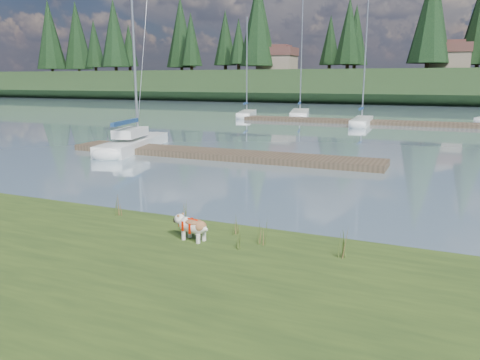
% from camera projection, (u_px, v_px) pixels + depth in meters
% --- Properties ---
extents(ground, '(200.00, 200.00, 0.00)m').
position_uv_depth(ground, '(367.00, 124.00, 40.08)').
color(ground, '#809CAC').
rests_on(ground, ground).
extents(bank, '(60.00, 9.00, 0.35)m').
position_uv_depth(bank, '(34.00, 297.00, 7.76)').
color(bank, '#374E1B').
rests_on(bank, ground).
extents(ridge, '(200.00, 20.00, 5.00)m').
position_uv_depth(ridge, '(408.00, 87.00, 78.11)').
color(ridge, '#1F3419').
rests_on(ridge, ground).
extents(bulldog, '(0.88, 0.45, 0.52)m').
position_uv_depth(bulldog, '(193.00, 225.00, 9.94)').
color(bulldog, silver).
rests_on(bulldog, bank).
extents(sailboat_main, '(3.30, 7.88, 11.25)m').
position_uv_depth(sailboat_main, '(138.00, 140.00, 25.83)').
color(sailboat_main, white).
rests_on(sailboat_main, ground).
extents(dock_near, '(16.00, 2.00, 0.30)m').
position_uv_depth(dock_near, '(217.00, 154.00, 22.78)').
color(dock_near, '#4C3D2C').
rests_on(dock_near, ground).
extents(dock_far, '(26.00, 2.20, 0.30)m').
position_uv_depth(dock_far, '(391.00, 123.00, 39.27)').
color(dock_far, '#4C3D2C').
rests_on(dock_far, ground).
extents(sailboat_bg_0, '(2.99, 6.74, 9.77)m').
position_uv_depth(sailboat_bg_0, '(247.00, 113.00, 47.67)').
color(sailboat_bg_0, white).
rests_on(sailboat_bg_0, ground).
extents(sailboat_bg_1, '(3.63, 8.57, 12.51)m').
position_uv_depth(sailboat_bg_1, '(300.00, 112.00, 48.86)').
color(sailboat_bg_1, white).
rests_on(sailboat_bg_1, ground).
extents(sailboat_bg_2, '(1.62, 6.71, 10.14)m').
position_uv_depth(sailboat_bg_2, '(362.00, 120.00, 39.42)').
color(sailboat_bg_2, white).
rests_on(sailboat_bg_2, ground).
extents(weed_0, '(0.17, 0.14, 0.70)m').
position_uv_depth(weed_0, '(183.00, 217.00, 10.64)').
color(weed_0, '#475B23').
rests_on(weed_0, bank).
extents(weed_1, '(0.17, 0.14, 0.44)m').
position_uv_depth(weed_1, '(237.00, 227.00, 10.32)').
color(weed_1, '#475B23').
rests_on(weed_1, bank).
extents(weed_2, '(0.17, 0.14, 0.63)m').
position_uv_depth(weed_2, '(263.00, 233.00, 9.64)').
color(weed_2, '#475B23').
rests_on(weed_2, bank).
extents(weed_3, '(0.17, 0.14, 0.65)m').
position_uv_depth(weed_3, '(118.00, 205.00, 11.72)').
color(weed_3, '#475B23').
rests_on(weed_3, bank).
extents(weed_4, '(0.17, 0.14, 0.45)m').
position_uv_depth(weed_4, '(238.00, 240.00, 9.47)').
color(weed_4, '#475B23').
rests_on(weed_4, bank).
extents(weed_5, '(0.17, 0.14, 0.64)m').
position_uv_depth(weed_5, '(342.00, 245.00, 8.96)').
color(weed_5, '#475B23').
rests_on(weed_5, bank).
extents(mud_lip, '(60.00, 0.50, 0.14)m').
position_uv_depth(mud_lip, '(173.00, 228.00, 11.73)').
color(mud_lip, '#33281C').
rests_on(mud_lip, ground).
extents(conifer_0, '(5.72, 5.72, 14.15)m').
position_uv_depth(conifer_0, '(114.00, 33.00, 92.01)').
color(conifer_0, '#382619').
rests_on(conifer_0, ridge).
extents(conifer_1, '(4.40, 4.40, 11.30)m').
position_uv_depth(conifer_1, '(191.00, 39.00, 90.04)').
color(conifer_1, '#382619').
rests_on(conifer_1, ridge).
extents(conifer_2, '(6.60, 6.60, 16.05)m').
position_uv_depth(conifer_2, '(258.00, 21.00, 81.03)').
color(conifer_2, '#382619').
rests_on(conifer_2, ridge).
extents(conifer_3, '(4.84, 4.84, 12.25)m').
position_uv_depth(conifer_3, '(349.00, 31.00, 79.16)').
color(conifer_3, '#382619').
rests_on(conifer_3, ridge).
extents(conifer_4, '(6.16, 6.16, 15.10)m').
position_uv_depth(conifer_4, '(431.00, 14.00, 68.43)').
color(conifer_4, '#382619').
rests_on(conifer_4, ridge).
extents(house_0, '(6.30, 5.30, 4.65)m').
position_uv_depth(house_0, '(278.00, 59.00, 82.97)').
color(house_0, gray).
rests_on(house_0, ridge).
extents(house_1, '(6.30, 5.30, 4.65)m').
position_uv_depth(house_1, '(449.00, 56.00, 72.96)').
color(house_1, gray).
rests_on(house_1, ridge).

